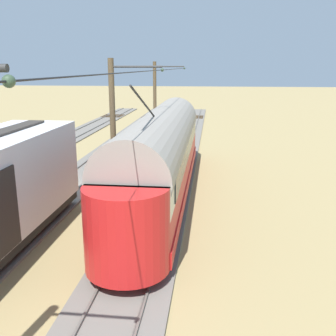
% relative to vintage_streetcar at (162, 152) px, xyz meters
% --- Properties ---
extents(ground_plane, '(220.00, 220.00, 0.00)m').
position_rel_vintage_streetcar_xyz_m(ground_plane, '(5.17, -0.21, -2.27)').
color(ground_plane, '#937F51').
extents(track_streetcar_siding, '(2.80, 80.00, 0.18)m').
position_rel_vintage_streetcar_xyz_m(track_streetcar_siding, '(0.00, -0.52, -2.21)').
color(track_streetcar_siding, '#666059').
rests_on(track_streetcar_siding, ground).
extents(track_adjacent_siding, '(2.80, 80.00, 0.18)m').
position_rel_vintage_streetcar_xyz_m(track_adjacent_siding, '(5.17, -0.52, -2.21)').
color(track_adjacent_siding, '#666059').
rests_on(track_adjacent_siding, ground).
extents(vintage_streetcar, '(2.65, 18.34, 5.60)m').
position_rel_vintage_streetcar_xyz_m(vintage_streetcar, '(0.00, 0.00, 0.00)').
color(vintage_streetcar, red).
rests_on(vintage_streetcar, ground).
extents(catenary_pole_foreground, '(2.67, 0.28, 6.67)m').
position_rel_vintage_streetcar_xyz_m(catenary_pole_foreground, '(2.38, -14.56, 1.22)').
color(catenary_pole_foreground, '#4C3D28').
rests_on(catenary_pole_foreground, ground).
extents(catenary_pole_mid_near, '(2.67, 0.28, 6.67)m').
position_rel_vintage_streetcar_xyz_m(catenary_pole_mid_near, '(2.38, -0.34, 1.22)').
color(catenary_pole_mid_near, '#4C3D28').
rests_on(catenary_pole_mid_near, ground).
extents(overhead_wire_run, '(2.47, 32.43, 0.18)m').
position_rel_vintage_streetcar_xyz_m(overhead_wire_run, '(0.06, -1.00, 3.87)').
color(overhead_wire_run, black).
rests_on(overhead_wire_run, ground).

